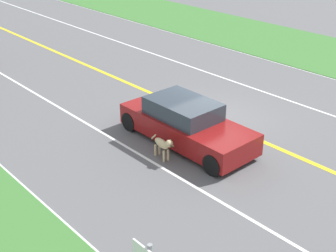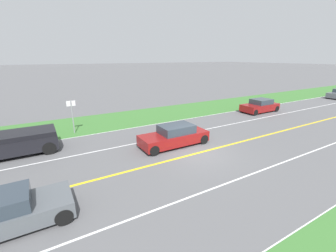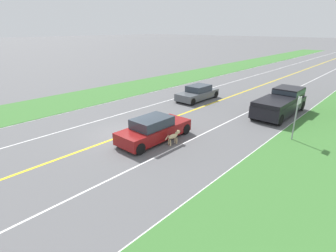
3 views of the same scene
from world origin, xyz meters
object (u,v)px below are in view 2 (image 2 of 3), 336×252
car_trailing_near (260,106)px  ego_car (174,136)px  oncoming_car (1,214)px  street_sign (72,113)px  dog (161,134)px

car_trailing_near → ego_car: bearing=104.9°
car_trailing_near → oncoming_car: car_trailing_near is taller
ego_car → street_sign: size_ratio=1.77×
ego_car → oncoming_car: 9.91m
ego_car → dog: ego_car is taller
ego_car → dog: size_ratio=4.00×
dog → car_trailing_near: car_trailing_near is taller
car_trailing_near → street_sign: (2.54, 18.63, 1.00)m
car_trailing_near → street_sign: street_sign is taller
ego_car → dog: bearing=15.2°
ego_car → street_sign: bearing=42.1°
car_trailing_near → street_sign: 18.83m
ego_car → oncoming_car: size_ratio=1.06×
dog → ego_car: bearing=-157.1°
dog → street_sign: 7.10m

